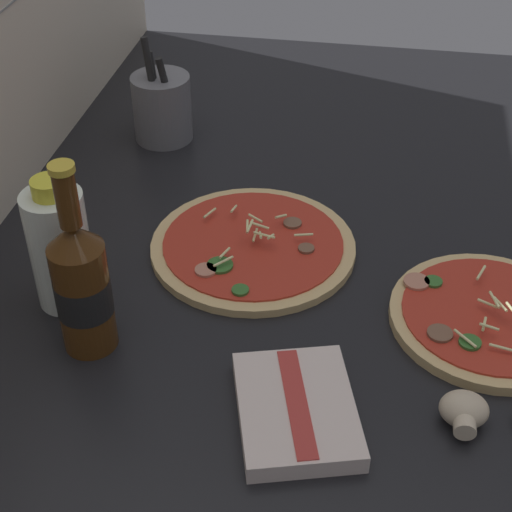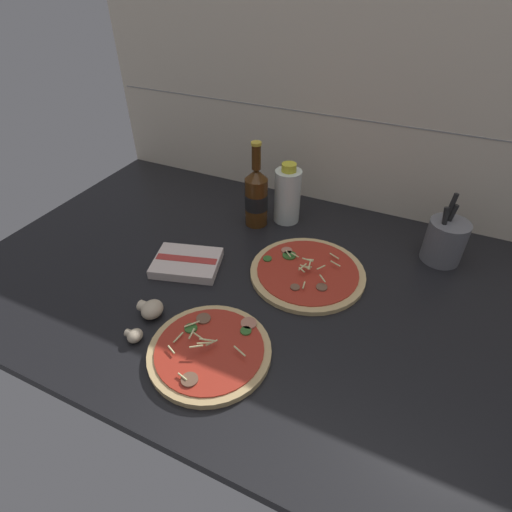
{
  "view_description": "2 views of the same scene",
  "coord_description": "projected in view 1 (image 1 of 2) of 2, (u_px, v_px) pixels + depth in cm",
  "views": [
    {
      "loc": [
        -83.73,
        -8.84,
        69.53
      ],
      "look_at": [
        -7.32,
        4.64,
        9.92
      ],
      "focal_mm": 55.0,
      "sensor_mm": 36.0,
      "label": 1
    },
    {
      "loc": [
        24.27,
        -68.28,
        68.11
      ],
      "look_at": [
        -8.2,
        1.12,
        8.76
      ],
      "focal_mm": 28.0,
      "sensor_mm": 36.0,
      "label": 2
    }
  ],
  "objects": [
    {
      "name": "mushroom_left",
      "position": [
        464.0,
        411.0,
        0.85
      ],
      "size": [
        5.69,
        5.42,
        3.79
      ],
      "color": "beige",
      "rests_on": "counter_slab"
    },
    {
      "name": "utensil_crock",
      "position": [
        162.0,
        107.0,
        1.33
      ],
      "size": [
        9.97,
        9.97,
        18.52
      ],
      "color": "slate",
      "rests_on": "counter_slab"
    },
    {
      "name": "oil_bottle",
      "position": [
        60.0,
        247.0,
        0.98
      ],
      "size": [
        7.67,
        7.67,
        18.23
      ],
      "color": "silver",
      "rests_on": "counter_slab"
    },
    {
      "name": "pizza_near",
      "position": [
        489.0,
        318.0,
        0.99
      ],
      "size": [
        25.13,
        25.13,
        4.33
      ],
      "color": "tan",
      "rests_on": "counter_slab"
    },
    {
      "name": "beer_bottle",
      "position": [
        82.0,
        285.0,
        0.91
      ],
      "size": [
        6.67,
        6.67,
        25.26
      ],
      "color": "#47280F",
      "rests_on": "counter_slab"
    },
    {
      "name": "dish_towel",
      "position": [
        296.0,
        410.0,
        0.86
      ],
      "size": [
        19.46,
        16.8,
        2.56
      ],
      "color": "beige",
      "rests_on": "counter_slab"
    },
    {
      "name": "pizza_far",
      "position": [
        253.0,
        246.0,
        1.11
      ],
      "size": [
        28.92,
        28.92,
        4.68
      ],
      "color": "tan",
      "rests_on": "counter_slab"
    },
    {
      "name": "counter_slab",
      "position": [
        298.0,
        277.0,
        1.08
      ],
      "size": [
        160.0,
        90.0,
        2.5
      ],
      "color": "black",
      "rests_on": "ground"
    }
  ]
}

